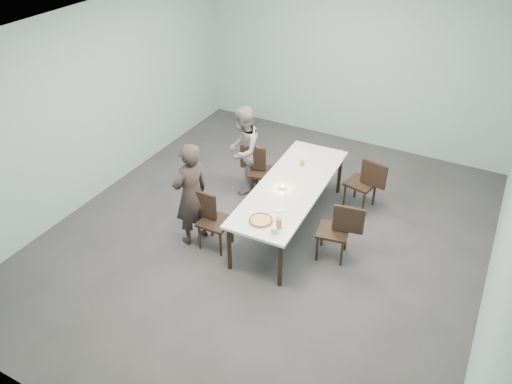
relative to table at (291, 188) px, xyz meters
The scene contains 16 objects.
ground 0.80m from the table, 119.23° to the right, with size 7.00×7.00×0.00m, color #333335.
room_shell 1.39m from the table, 119.23° to the right, with size 6.02×7.02×3.01m.
table is the anchor object (origin of this frame).
chair_near_left 1.24m from the table, 132.25° to the right, with size 0.62×0.43×0.87m.
chair_far_left 1.02m from the table, 144.73° to the left, with size 0.64×0.50×0.87m.
chair_near_right 0.95m from the table, 19.71° to the right, with size 0.64×0.49×0.87m.
chair_far_right 1.32m from the table, 50.34° to the left, with size 0.64×0.50×0.87m.
diner_near 1.44m from the table, 140.34° to the right, with size 0.58×0.38×1.58m, color black.
diner_far 1.27m from the table, 152.26° to the left, with size 0.72×0.56×1.49m, color gray.
pizza 0.98m from the table, 89.30° to the right, with size 0.34×0.34×0.04m.
side_plate 0.62m from the table, 81.53° to the right, with size 0.18×0.18×0.01m, color white.
beer_glass 1.03m from the table, 74.40° to the right, with size 0.08×0.08×0.15m, color #C47A2B.
water_tumbler 1.15m from the table, 76.57° to the right, with size 0.08×0.08×0.09m, color silver.
tealight 0.18m from the table, 116.52° to the right, with size 0.06×0.06×0.05m.
amber_tumbler 0.60m from the table, 98.23° to the left, with size 0.07×0.07×0.08m, color #C47A2B.
menu 0.97m from the table, 104.98° to the left, with size 0.30×0.22×0.01m, color silver.
Camera 1 is at (2.57, -5.22, 4.69)m, focal length 35.00 mm.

